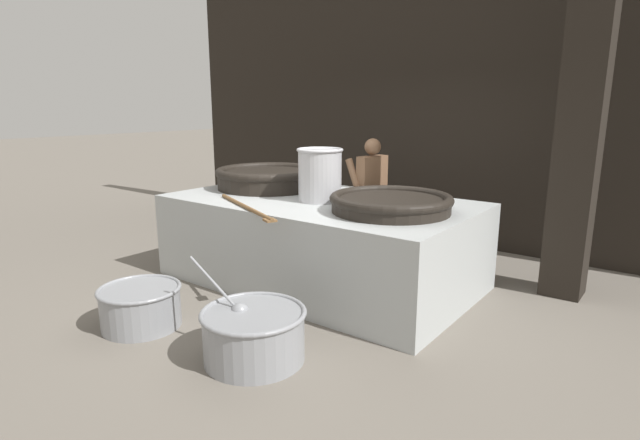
{
  "coord_description": "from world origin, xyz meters",
  "views": [
    {
      "loc": [
        3.35,
        -4.42,
        2.01
      ],
      "look_at": [
        0.0,
        0.0,
        0.73
      ],
      "focal_mm": 28.0,
      "sensor_mm": 36.0,
      "label": 1
    }
  ],
  "objects_px": {
    "giant_wok_far": "(391,202)",
    "cook": "(371,193)",
    "stock_pot": "(320,174)",
    "prep_bowl_meat": "(141,305)",
    "giant_wok_near": "(269,177)",
    "prep_bowl_vegetables": "(254,332)"
  },
  "relations": [
    {
      "from": "giant_wok_far",
      "to": "cook",
      "type": "relative_size",
      "value": 0.78
    },
    {
      "from": "stock_pot",
      "to": "cook",
      "type": "height_order",
      "value": "cook"
    },
    {
      "from": "prep_bowl_meat",
      "to": "stock_pot",
      "type": "bearing_deg",
      "value": 71.8
    },
    {
      "from": "giant_wok_near",
      "to": "prep_bowl_vegetables",
      "type": "distance_m",
      "value": 2.79
    },
    {
      "from": "stock_pot",
      "to": "prep_bowl_vegetables",
      "type": "relative_size",
      "value": 0.53
    },
    {
      "from": "stock_pot",
      "to": "prep_bowl_meat",
      "type": "distance_m",
      "value": 2.28
    },
    {
      "from": "prep_bowl_vegetables",
      "to": "stock_pot",
      "type": "bearing_deg",
      "value": 110.51
    },
    {
      "from": "giant_wok_far",
      "to": "prep_bowl_meat",
      "type": "xyz_separation_m",
      "value": [
        -1.55,
        -1.87,
        -0.85
      ]
    },
    {
      "from": "stock_pot",
      "to": "prep_bowl_vegetables",
      "type": "xyz_separation_m",
      "value": [
        0.65,
        -1.73,
        -1.04
      ]
    },
    {
      "from": "giant_wok_far",
      "to": "stock_pot",
      "type": "distance_m",
      "value": 0.94
    },
    {
      "from": "giant_wok_near",
      "to": "cook",
      "type": "relative_size",
      "value": 0.85
    },
    {
      "from": "cook",
      "to": "prep_bowl_vegetables",
      "type": "distance_m",
      "value": 3.25
    },
    {
      "from": "giant_wok_far",
      "to": "stock_pot",
      "type": "xyz_separation_m",
      "value": [
        -0.92,
        0.04,
        0.2
      ]
    },
    {
      "from": "giant_wok_far",
      "to": "prep_bowl_vegetables",
      "type": "distance_m",
      "value": 1.9
    },
    {
      "from": "cook",
      "to": "giant_wok_far",
      "type": "bearing_deg",
      "value": 136.97
    },
    {
      "from": "giant_wok_far",
      "to": "stock_pot",
      "type": "bearing_deg",
      "value": 177.44
    },
    {
      "from": "stock_pot",
      "to": "prep_bowl_vegetables",
      "type": "height_order",
      "value": "stock_pot"
    },
    {
      "from": "giant_wok_far",
      "to": "prep_bowl_meat",
      "type": "distance_m",
      "value": 2.58
    },
    {
      "from": "giant_wok_near",
      "to": "stock_pot",
      "type": "bearing_deg",
      "value": -16.2
    },
    {
      "from": "cook",
      "to": "stock_pot",
      "type": "bearing_deg",
      "value": 106.03
    },
    {
      "from": "stock_pot",
      "to": "prep_bowl_meat",
      "type": "bearing_deg",
      "value": -108.2
    },
    {
      "from": "prep_bowl_vegetables",
      "to": "prep_bowl_meat",
      "type": "relative_size",
      "value": 1.47
    }
  ]
}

